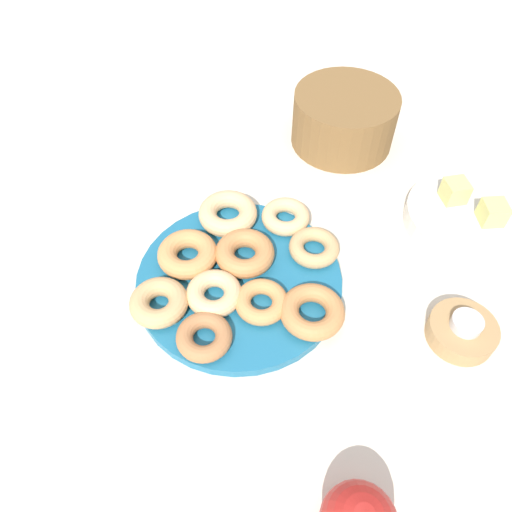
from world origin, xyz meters
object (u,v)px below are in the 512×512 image
at_px(candle_holder, 462,331).
at_px(tealight, 467,323).
at_px(donut_2, 214,293).
at_px(donut_9, 204,337).
at_px(donut_8, 245,253).
at_px(donut_5, 286,217).
at_px(melon_chunk_left, 455,191).
at_px(donut_7, 312,312).
at_px(donut_plate, 239,280).
at_px(donut_3, 314,248).
at_px(fruit_bowl, 463,218).
at_px(donut_4, 262,302).
at_px(basket, 344,119).
at_px(donut_1, 228,213).
at_px(melon_chunk_right, 493,212).
at_px(donut_6, 188,254).
at_px(donut_0, 159,302).

relative_size(candle_holder, tealight, 2.22).
distance_m(donut_2, donut_9, 0.07).
bearing_deg(tealight, donut_8, -145.09).
bearing_deg(donut_8, donut_5, 108.07).
relative_size(donut_8, melon_chunk_left, 2.52).
xyz_separation_m(donut_7, donut_9, (-0.05, -0.15, -0.00)).
height_order(donut_2, donut_8, donut_8).
height_order(donut_2, donut_7, same).
bearing_deg(donut_plate, donut_2, -73.93).
distance_m(donut_3, donut_5, 0.08).
bearing_deg(fruit_bowl, donut_4, -95.13).
xyz_separation_m(donut_8, basket, (-0.16, 0.32, 0.02)).
bearing_deg(donut_2, donut_4, 47.05).
height_order(donut_1, donut_4, donut_1).
distance_m(basket, fruit_bowl, 0.29).
bearing_deg(candle_holder, donut_4, -130.76).
relative_size(donut_7, melon_chunk_right, 2.53).
height_order(donut_2, melon_chunk_left, melon_chunk_left).
bearing_deg(fruit_bowl, basket, -173.64).
distance_m(donut_6, basket, 0.41).
distance_m(donut_6, donut_7, 0.21).
relative_size(donut_3, donut_4, 1.02).
height_order(donut_6, donut_8, same).
xyz_separation_m(donut_1, donut_7, (0.22, 0.00, -0.00)).
bearing_deg(donut_3, donut_1, -149.44).
bearing_deg(donut_3, donut_0, -97.93).
height_order(donut_1, donut_7, donut_1).
xyz_separation_m(donut_1, candle_holder, (0.35, 0.17, -0.02)).
distance_m(donut_0, donut_5, 0.25).
bearing_deg(melon_chunk_left, donut_1, -117.57).
bearing_deg(basket, donut_3, -46.74).
height_order(donut_5, donut_9, same).
bearing_deg(donut_7, donut_0, -126.27).
bearing_deg(donut_1, basket, 104.45).
distance_m(donut_4, basket, 0.42).
bearing_deg(donut_0, donut_3, 82.07).
xyz_separation_m(donut_3, donut_4, (0.04, -0.12, 0.00)).
bearing_deg(donut_6, fruit_bowl, 68.77).
bearing_deg(melon_chunk_right, donut_3, -111.99).
bearing_deg(candle_holder, donut_1, -154.72).
bearing_deg(melon_chunk_left, donut_8, -103.88).
distance_m(candle_holder, tealight, 0.02).
height_order(basket, fruit_bowl, basket).
bearing_deg(donut_5, donut_7, -22.91).
xyz_separation_m(donut_8, melon_chunk_left, (0.09, 0.35, 0.02)).
relative_size(donut_plate, donut_4, 4.04).
height_order(donut_6, tealight, donut_6).
height_order(donut_3, basket, basket).
distance_m(donut_9, fruit_bowl, 0.47).
xyz_separation_m(basket, melon_chunk_left, (0.25, 0.03, 0.00)).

